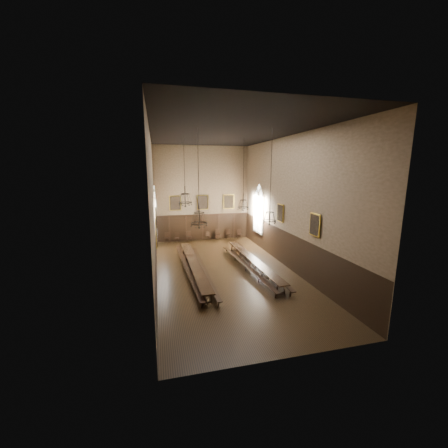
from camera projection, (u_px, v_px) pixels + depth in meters
name	position (u px, v px, depth m)	size (l,w,h in m)	color
floor	(225.00, 272.00, 18.57)	(9.00, 18.00, 0.02)	black
ceiling	(225.00, 133.00, 16.83)	(9.00, 18.00, 0.02)	black
wall_back	(202.00, 194.00, 26.28)	(9.00, 0.02, 9.00)	#886D53
wall_front	(291.00, 239.00, 9.12)	(9.00, 0.02, 9.00)	#886D53
wall_left	(153.00, 208.00, 16.64)	(0.02, 18.00, 9.00)	#886D53
wall_right	(289.00, 204.00, 18.76)	(0.02, 18.00, 9.00)	#886D53
wainscot_panelling	(225.00, 254.00, 18.33)	(9.00, 18.00, 2.50)	black
table_left	(194.00, 268.00, 18.15)	(0.81, 9.85, 0.77)	black
table_right	(253.00, 264.00, 19.05)	(0.91, 9.43, 0.73)	black
bench_left_outer	(187.00, 269.00, 18.17)	(0.71, 10.46, 0.47)	black
bench_left_inner	(204.00, 270.00, 18.02)	(0.32, 9.68, 0.44)	black
bench_right_inner	(246.00, 267.00, 18.67)	(0.87, 9.29, 0.42)	black
bench_right_outer	(260.00, 264.00, 19.12)	(0.41, 9.75, 0.44)	black
chair_0	(167.00, 240.00, 25.88)	(0.47, 0.47, 0.96)	black
chair_1	(177.00, 239.00, 26.07)	(0.48, 0.48, 0.89)	black
chair_2	(189.00, 238.00, 26.34)	(0.45, 0.45, 0.97)	black
chair_4	(208.00, 238.00, 26.71)	(0.44, 0.44, 0.86)	black
chair_5	(218.00, 237.00, 26.96)	(0.47, 0.47, 1.03)	black
chair_6	(228.00, 236.00, 27.25)	(0.48, 0.48, 0.97)	black
chair_7	(239.00, 236.00, 27.44)	(0.47, 0.47, 0.91)	black
chandelier_back_left	(185.00, 199.00, 19.24)	(0.94, 0.94, 4.67)	black
chandelier_back_right	(243.00, 203.00, 20.83)	(0.87, 0.87, 5.20)	black
chandelier_front_left	(199.00, 217.00, 14.94)	(0.92, 0.92, 5.27)	black
chandelier_front_right	(270.00, 214.00, 15.61)	(0.76, 0.76, 5.24)	black
portrait_back_0	(175.00, 203.00, 25.70)	(1.10, 0.12, 1.40)	gold
portrait_back_1	(203.00, 202.00, 26.31)	(1.10, 0.12, 1.40)	gold
portrait_back_2	(229.00, 202.00, 26.92)	(1.10, 0.12, 1.40)	gold
portrait_left_0	(156.00, 218.00, 17.78)	(0.12, 1.00, 1.30)	gold
portrait_left_1	(156.00, 233.00, 13.49)	(0.12, 1.00, 1.30)	gold
portrait_right_0	(280.00, 213.00, 19.83)	(0.12, 1.00, 1.30)	gold
portrait_right_1	(315.00, 225.00, 15.55)	(0.12, 1.00, 1.30)	gold
window_right	(259.00, 209.00, 24.19)	(0.20, 2.20, 4.60)	white
window_left	(155.00, 212.00, 22.11)	(0.20, 2.20, 4.60)	white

